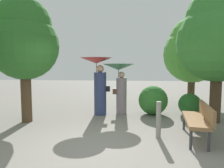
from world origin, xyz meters
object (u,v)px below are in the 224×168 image
person_right (120,78)px  tree_mid_right (218,35)px  park_bench (199,118)px  tree_near_right (192,50)px  path_marker_post (159,120)px  person_left (99,78)px  tree_mid_left (24,39)px

person_right → tree_mid_right: tree_mid_right is taller
park_bench → tree_near_right: bearing=174.9°
person_right → path_marker_post: bearing=-154.5°
person_right → path_marker_post: (1.08, -2.36, -0.86)m
person_right → tree_near_right: bearing=-58.1°
tree_near_right → park_bench: bearing=-103.9°
tree_mid_right → person_right: bearing=164.0°
park_bench → tree_near_right: tree_near_right is taller
person_right → tree_near_right: (3.04, 1.82, 1.13)m
person_left → tree_mid_left: 2.64m
person_left → tree_mid_left: bearing=119.6°
person_left → person_right: 0.77m
person_left → tree_mid_right: (3.71, -0.62, 1.33)m
tree_mid_right → person_left: bearing=170.4°
park_bench → tree_mid_left: 5.30m
person_right → tree_mid_right: bearing=-105.0°
tree_near_right → tree_mid_right: tree_mid_right is taller
person_right → path_marker_post: size_ratio=2.06×
tree_mid_right → path_marker_post: (-1.90, -1.51, -2.21)m
path_marker_post → tree_mid_right: bearing=38.5°
tree_mid_right → path_marker_post: size_ratio=4.64×
tree_near_right → tree_mid_left: tree_near_right is taller
person_right → path_marker_post: person_right is taller
tree_mid_right → path_marker_post: tree_mid_right is taller
person_left → tree_mid_left: (-2.07, -1.12, 1.20)m
person_right → tree_mid_right: size_ratio=0.44×
park_bench → tree_mid_right: (0.98, 1.54, 2.14)m
tree_mid_left → tree_near_right: bearing=28.5°
person_right → tree_mid_left: bearing=116.8°
park_bench → path_marker_post: bearing=-82.8°
person_left → person_right: bearing=-71.7°
person_right → tree_mid_left: tree_mid_left is taller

